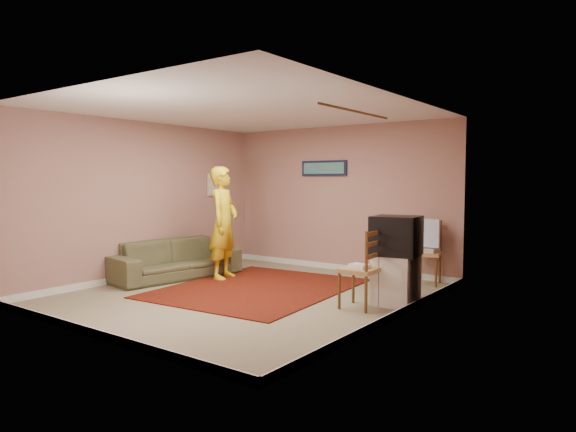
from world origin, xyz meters
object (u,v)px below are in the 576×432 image
Objects in this scene: chair_b at (360,260)px; sofa at (175,259)px; chair_a at (426,245)px; crt_tv at (396,236)px; tv_cabinet at (396,280)px; person at (224,223)px.

chair_b is 0.25× the size of sofa.
chair_a is at bearing 174.47° from chair_b.
chair_a is (-0.18, 1.54, -0.30)m from crt_tv.
chair_a reaches higher than tv_cabinet.
chair_b is at bearing -126.20° from tv_cabinet.
crt_tv reaches higher than chair_b.
chair_a is at bearing -80.79° from person.
person is (-3.06, 0.00, 0.01)m from crt_tv.
sofa is (-3.74, -0.44, -0.59)m from crt_tv.
tv_cabinet is 1.00× the size of crt_tv.
person is (0.69, 0.45, 0.61)m from sofa.
tv_cabinet is 0.35× the size of person.
tv_cabinet is at bearing -93.92° from chair_a.
chair_b is 2.80m from person.
tv_cabinet is 1.21× the size of chair_a.
chair_a is 0.29× the size of person.
sofa is at bearing -91.69° from chair_b.
chair_b is 3.46m from sofa.
chair_a is 3.27m from person.
crt_tv is 1.58m from chair_a.
person reaches higher than tv_cabinet.
crt_tv is at bearing -74.22° from sofa.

